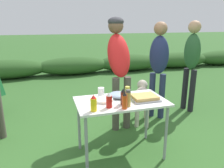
# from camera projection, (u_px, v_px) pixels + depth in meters

# --- Properties ---
(ground_plane) EXTENTS (60.00, 60.00, 0.00)m
(ground_plane) POSITION_uv_depth(u_px,v_px,m) (120.00, 153.00, 2.87)
(ground_plane) COLOR #336028
(shrub_hedge) EXTENTS (14.40, 0.90, 0.57)m
(shrub_hedge) POSITION_uv_depth(u_px,v_px,m) (74.00, 66.00, 7.18)
(shrub_hedge) COLOR #2D5623
(shrub_hedge) RESTS_ON ground
(folding_table) EXTENTS (1.10, 0.64, 0.74)m
(folding_table) POSITION_uv_depth(u_px,v_px,m) (121.00, 106.00, 2.69)
(folding_table) COLOR silver
(folding_table) RESTS_ON ground
(food_tray) EXTENTS (0.34, 0.28, 0.06)m
(food_tray) POSITION_uv_depth(u_px,v_px,m) (144.00, 98.00, 2.69)
(food_tray) COLOR #9E9EA3
(food_tray) RESTS_ON folding_table
(plate_stack) EXTENTS (0.22, 0.22, 0.03)m
(plate_stack) POSITION_uv_depth(u_px,v_px,m) (104.00, 100.00, 2.63)
(plate_stack) COLOR white
(plate_stack) RESTS_ON folding_table
(mixing_bowl) EXTENTS (0.25, 0.25, 0.07)m
(mixing_bowl) POSITION_uv_depth(u_px,v_px,m) (119.00, 95.00, 2.77)
(mixing_bowl) COLOR #99B2CC
(mixing_bowl) RESTS_ON folding_table
(paper_cup_stack) EXTENTS (0.08, 0.08, 0.12)m
(paper_cup_stack) POSITION_uv_depth(u_px,v_px,m) (101.00, 92.00, 2.79)
(paper_cup_stack) COLOR white
(paper_cup_stack) RESTS_ON folding_table
(relish_jar) EXTENTS (0.06, 0.06, 0.19)m
(relish_jar) POSITION_uv_depth(u_px,v_px,m) (127.00, 94.00, 2.60)
(relish_jar) COLOR olive
(relish_jar) RESTS_ON folding_table
(mustard_bottle) EXTENTS (0.07, 0.07, 0.18)m
(mustard_bottle) POSITION_uv_depth(u_px,v_px,m) (94.00, 103.00, 2.33)
(mustard_bottle) COLOR yellow
(mustard_bottle) RESTS_ON folding_table
(ketchup_bottle) EXTENTS (0.07, 0.07, 0.18)m
(ketchup_bottle) POSITION_uv_depth(u_px,v_px,m) (109.00, 100.00, 2.43)
(ketchup_bottle) COLOR red
(ketchup_bottle) RESTS_ON folding_table
(hot_sauce_bottle) EXTENTS (0.06, 0.06, 0.20)m
(hot_sauce_bottle) POSITION_uv_depth(u_px,v_px,m) (125.00, 101.00, 2.39)
(hot_sauce_bottle) COLOR #CC4214
(hot_sauce_bottle) RESTS_ON folding_table
(bbq_sauce_bottle) EXTENTS (0.06, 0.06, 0.20)m
(bbq_sauce_bottle) POSITION_uv_depth(u_px,v_px,m) (123.00, 97.00, 2.51)
(bbq_sauce_bottle) COLOR #562314
(bbq_sauce_bottle) RESTS_ON folding_table
(spice_jar) EXTENTS (0.06, 0.06, 0.20)m
(spice_jar) POSITION_uv_depth(u_px,v_px,m) (128.00, 98.00, 2.45)
(spice_jar) COLOR #B2893D
(spice_jar) RESTS_ON folding_table
(standing_person_in_olive_jacket) EXTENTS (0.38, 0.51, 1.74)m
(standing_person_in_olive_jacket) POSITION_uv_depth(u_px,v_px,m) (119.00, 59.00, 3.36)
(standing_person_in_olive_jacket) COLOR #4C473D
(standing_person_in_olive_jacket) RESTS_ON ground
(standing_person_with_beanie) EXTENTS (0.40, 0.40, 1.67)m
(standing_person_with_beanie) POSITION_uv_depth(u_px,v_px,m) (159.00, 61.00, 3.72)
(standing_person_with_beanie) COLOR #232D4C
(standing_person_with_beanie) RESTS_ON ground
(standing_person_in_red_jacket) EXTENTS (0.30, 0.37, 1.69)m
(standing_person_in_red_jacket) POSITION_uv_depth(u_px,v_px,m) (192.00, 57.00, 4.03)
(standing_person_in_red_jacket) COLOR black
(standing_person_in_red_jacket) RESTS_ON ground
(dog) EXTENTS (0.46, 0.83, 0.67)m
(dog) POSITION_uv_depth(u_px,v_px,m) (142.00, 96.00, 3.70)
(dog) COLOR beige
(dog) RESTS_ON ground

